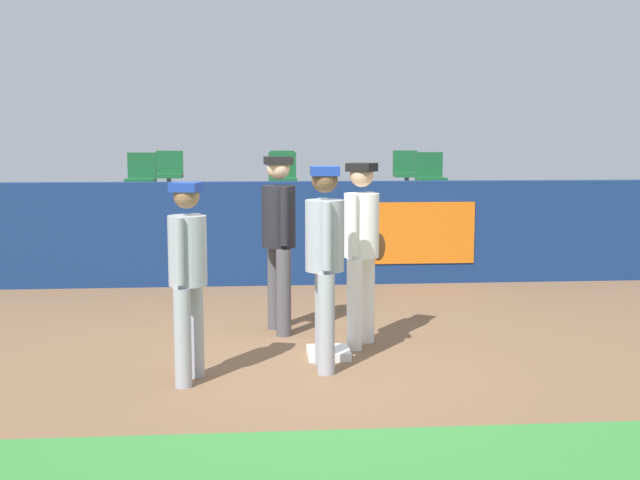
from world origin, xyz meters
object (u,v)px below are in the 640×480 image
at_px(seat_front_center, 283,176).
at_px(seat_back_center, 282,171).
at_px(player_umpire, 279,232).
at_px(player_coach_visitor, 188,268).
at_px(seat_back_left, 169,171).
at_px(seat_front_right, 430,175).
at_px(seat_back_right, 406,171).
at_px(first_base, 328,353).
at_px(player_runner_visitor, 325,253).
at_px(seat_front_left, 141,176).
at_px(player_fielder_home, 362,241).

distance_m(seat_front_center, seat_back_center, 1.80).
height_order(player_umpire, seat_front_center, player_umpire).
height_order(player_coach_visitor, seat_front_center, seat_front_center).
distance_m(player_coach_visitor, seat_back_left, 7.88).
xyz_separation_m(seat_front_right, seat_back_right, (-0.05, 1.80, 0.00)).
height_order(first_base, seat_back_center, seat_back_center).
relative_size(player_coach_visitor, seat_back_left, 2.03).
bearing_deg(first_base, player_runner_visitor, -100.38).
relative_size(player_coach_visitor, player_umpire, 0.91).
distance_m(seat_front_right, seat_back_center, 2.94).
bearing_deg(seat_front_center, seat_back_right, 37.69).
bearing_deg(seat_front_left, seat_back_center, 38.34).
bearing_deg(seat_back_center, player_fielder_home, -85.26).
bearing_deg(seat_front_right, seat_back_left, 157.53).
bearing_deg(seat_front_right, player_fielder_home, -109.72).
relative_size(player_fielder_home, seat_back_center, 2.18).
distance_m(seat_front_right, seat_back_right, 1.80).
bearing_deg(seat_front_center, player_coach_visitor, -99.52).
bearing_deg(seat_back_right, seat_front_left, -158.39).
relative_size(seat_back_right, seat_front_center, 1.00).
bearing_deg(seat_front_center, seat_back_center, 88.09).
relative_size(seat_front_left, seat_back_left, 1.00).
bearing_deg(seat_front_center, seat_front_right, 0.00).
height_order(player_fielder_home, player_coach_visitor, player_fielder_home).
height_order(player_fielder_home, player_umpire, player_umpire).
bearing_deg(player_fielder_home, seat_front_left, -119.70).
xyz_separation_m(seat_front_right, seat_front_center, (-2.38, -0.00, -0.00)).
relative_size(player_runner_visitor, seat_front_center, 2.18).
xyz_separation_m(player_fielder_home, player_runner_visitor, (-0.44, -0.79, 0.00)).
bearing_deg(player_runner_visitor, player_coach_visitor, -75.88).
xyz_separation_m(seat_back_right, seat_back_left, (-4.30, 0.00, 0.00)).
relative_size(player_coach_visitor, seat_front_right, 2.03).
distance_m(player_fielder_home, seat_front_right, 5.25).
distance_m(player_runner_visitor, seat_front_right, 6.14).
xyz_separation_m(first_base, seat_back_left, (-2.22, 7.13, 1.45)).
xyz_separation_m(player_coach_visitor, seat_front_right, (3.39, 6.00, 0.49)).
relative_size(player_fielder_home, player_umpire, 0.97).
height_order(player_runner_visitor, player_umpire, player_umpire).
xyz_separation_m(first_base, seat_front_left, (-2.46, 5.33, 1.44)).
bearing_deg(seat_back_left, seat_front_left, -97.74).
bearing_deg(seat_front_left, seat_back_right, 21.61).
distance_m(first_base, seat_front_left, 6.04).
relative_size(seat_front_left, seat_back_center, 1.00).
height_order(player_coach_visitor, seat_back_left, seat_back_left).
bearing_deg(player_runner_visitor, seat_front_center, -177.97).
xyz_separation_m(player_umpire, seat_front_center, (0.19, 4.30, 0.39)).
bearing_deg(player_coach_visitor, seat_back_right, 172.84).
height_order(player_umpire, seat_front_right, player_umpire).
relative_size(first_base, seat_back_left, 0.48).
relative_size(first_base, seat_back_right, 0.48).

